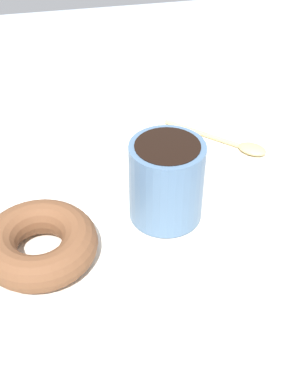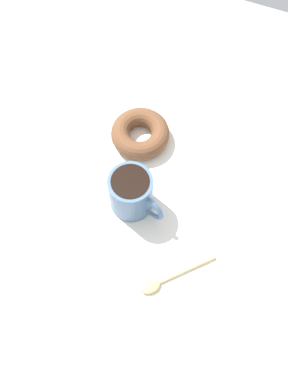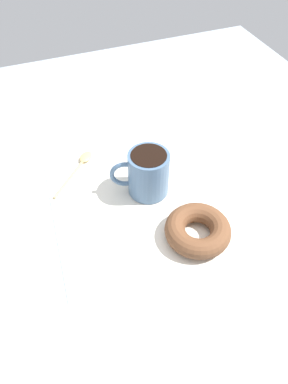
% 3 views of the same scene
% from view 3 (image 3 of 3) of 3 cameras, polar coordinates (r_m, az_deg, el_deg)
% --- Properties ---
extents(ground_plane, '(1.20, 1.20, 0.02)m').
position_cam_3_polar(ground_plane, '(0.75, -1.23, -0.43)').
color(ground_plane, '#99A8B7').
extents(napkin, '(0.37, 0.37, 0.00)m').
position_cam_3_polar(napkin, '(0.72, 0.00, -1.16)').
color(napkin, white).
rests_on(napkin, ground_plane).
extents(coffee_cup, '(0.11, 0.08, 0.09)m').
position_cam_3_polar(coffee_cup, '(0.71, 0.51, 2.96)').
color(coffee_cup, slate).
rests_on(coffee_cup, napkin).
extents(donut, '(0.12, 0.12, 0.04)m').
position_cam_3_polar(donut, '(0.66, 8.18, -5.77)').
color(donut, brown).
rests_on(donut, napkin).
extents(spoon, '(0.11, 0.11, 0.01)m').
position_cam_3_polar(spoon, '(0.80, -9.60, 4.31)').
color(spoon, '#D8B772').
rests_on(spoon, napkin).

